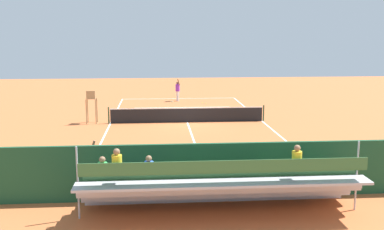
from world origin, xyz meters
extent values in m
plane|color=#BC6033|center=(0.00, 0.00, 0.00)|extent=(60.00, 60.00, 0.00)
cube|color=white|center=(0.00, -11.00, 0.00)|extent=(10.00, 0.10, 0.01)
cube|color=white|center=(0.00, 11.00, 0.00)|extent=(10.00, 0.10, 0.01)
cube|color=white|center=(-5.00, 0.00, 0.00)|extent=(0.10, 22.00, 0.01)
cube|color=white|center=(5.00, 0.00, 0.00)|extent=(0.10, 22.00, 0.01)
cube|color=white|center=(0.00, -6.05, 0.00)|extent=(7.50, 0.10, 0.01)
cube|color=white|center=(0.00, 6.05, 0.00)|extent=(7.50, 0.10, 0.01)
cube|color=white|center=(0.00, 0.00, 0.00)|extent=(0.10, 12.10, 0.01)
cube|color=white|center=(0.00, -11.00, 0.00)|extent=(0.10, 0.30, 0.01)
cube|color=black|center=(0.00, 0.00, 0.46)|extent=(10.00, 0.02, 0.91)
cube|color=white|center=(0.00, 0.00, 0.94)|extent=(10.00, 0.04, 0.06)
cylinder|color=#2D5133|center=(-5.10, 0.00, 0.54)|extent=(0.10, 0.10, 1.07)
cylinder|color=#2D5133|center=(5.10, 0.00, 0.54)|extent=(0.10, 0.10, 1.07)
cube|color=#1E4C2D|center=(0.00, 14.00, 1.00)|extent=(18.00, 0.16, 2.00)
cube|color=#B2B2B7|center=(0.00, 14.35, 0.23)|extent=(9.00, 0.10, 0.45)
cube|color=#B2B2B7|center=(0.00, 14.70, 0.41)|extent=(9.00, 0.80, 0.08)
cube|color=#B2B2B7|center=(0.00, 14.32, 0.23)|extent=(9.00, 0.04, 0.45)
cube|color=#386B38|center=(0.00, 14.80, 0.83)|extent=(8.60, 0.36, 0.04)
cube|color=#386B38|center=(0.00, 14.98, 1.03)|extent=(8.60, 0.03, 0.36)
cube|color=#B2B2B7|center=(0.00, 15.50, 0.86)|extent=(9.00, 0.80, 0.08)
cube|color=#B2B2B7|center=(0.00, 15.12, 0.68)|extent=(9.00, 0.04, 0.45)
cube|color=#386B38|center=(0.00, 15.60, 1.28)|extent=(8.60, 0.36, 0.04)
cube|color=#386B38|center=(0.00, 15.78, 1.48)|extent=(8.60, 0.03, 0.36)
cube|color=#B2B2B7|center=(0.00, 16.30, 1.31)|extent=(9.00, 0.80, 0.08)
cube|color=#B2B2B7|center=(0.00, 15.92, 1.12)|extent=(9.00, 0.04, 0.45)
cube|color=#386B38|center=(0.00, 16.40, 1.73)|extent=(8.60, 0.36, 0.04)
cube|color=#386B38|center=(0.00, 16.58, 1.93)|extent=(8.60, 0.03, 0.36)
cylinder|color=#B2B2B7|center=(-4.50, 15.50, 1.18)|extent=(0.06, 0.06, 2.35)
cylinder|color=#B2B2B7|center=(4.50, 15.50, 1.18)|extent=(0.06, 0.06, 2.35)
cube|color=#2D2D33|center=(-2.19, 16.23, 1.77)|extent=(0.32, 0.40, 0.12)
cylinder|color=yellow|center=(-2.19, 16.35, 2.06)|extent=(0.30, 0.30, 0.45)
sphere|color=#8C6647|center=(-2.19, 16.35, 2.38)|extent=(0.20, 0.20, 0.20)
cube|color=#2D2D33|center=(3.12, 14.63, 0.87)|extent=(0.32, 0.40, 0.12)
cylinder|color=blue|center=(3.12, 14.75, 1.16)|extent=(0.30, 0.30, 0.45)
sphere|color=brown|center=(3.12, 14.75, 1.48)|extent=(0.20, 0.20, 0.20)
cube|color=#2D2D33|center=(2.28, 15.43, 1.32)|extent=(0.32, 0.40, 0.12)
cylinder|color=blue|center=(2.28, 15.55, 1.60)|extent=(0.30, 0.30, 0.45)
sphere|color=#8C6647|center=(2.28, 15.55, 1.93)|extent=(0.20, 0.20, 0.20)
cube|color=#2D2D33|center=(-1.41, 14.63, 0.87)|extent=(0.32, 0.40, 0.12)
cylinder|color=green|center=(-1.41, 14.75, 1.16)|extent=(0.30, 0.30, 0.45)
sphere|color=#8C6647|center=(-1.41, 14.75, 1.48)|extent=(0.20, 0.20, 0.20)
cube|color=#2D2D33|center=(1.89, 14.63, 0.87)|extent=(0.32, 0.40, 0.12)
cylinder|color=black|center=(1.89, 14.75, 1.16)|extent=(0.30, 0.30, 0.45)
sphere|color=#8C6647|center=(1.89, 14.75, 1.48)|extent=(0.20, 0.20, 0.20)
cube|color=#2D2D33|center=(3.71, 15.43, 1.32)|extent=(0.32, 0.40, 0.12)
cylinder|color=green|center=(3.71, 15.55, 1.60)|extent=(0.30, 0.30, 0.45)
sphere|color=#8C6647|center=(3.71, 15.55, 1.93)|extent=(0.20, 0.20, 0.20)
cube|color=#2D2D33|center=(3.20, 16.23, 1.77)|extent=(0.32, 0.40, 0.12)
cylinder|color=yellow|center=(3.20, 16.35, 2.06)|extent=(0.30, 0.30, 0.45)
sphere|color=#8C6647|center=(3.20, 16.35, 2.38)|extent=(0.20, 0.20, 0.20)
cylinder|color=#A88456|center=(5.90, -0.51, 0.80)|extent=(0.07, 0.07, 1.60)
cylinder|color=#A88456|center=(6.50, -0.51, 0.80)|extent=(0.07, 0.07, 1.60)
cylinder|color=#A88456|center=(5.90, 0.09, 0.80)|extent=(0.07, 0.07, 1.60)
cylinder|color=#A88456|center=(6.50, 0.09, 0.80)|extent=(0.07, 0.07, 1.60)
cube|color=#A88456|center=(6.20, -0.21, 1.63)|extent=(0.56, 0.56, 0.06)
cube|color=#A88456|center=(6.20, 0.03, 1.90)|extent=(0.56, 0.06, 0.48)
cube|color=#A88456|center=(5.94, -0.21, 1.78)|extent=(0.04, 0.48, 0.04)
cube|color=#A88456|center=(6.46, -0.21, 1.78)|extent=(0.04, 0.48, 0.04)
cube|color=#33383D|center=(-1.81, 13.20, 0.45)|extent=(1.80, 0.40, 0.05)
cylinder|color=#33383D|center=(-2.56, 13.20, 0.23)|extent=(0.06, 0.06, 0.45)
cylinder|color=#33383D|center=(-1.06, 13.20, 0.23)|extent=(0.06, 0.06, 0.45)
cube|color=#33383D|center=(-1.81, 13.38, 0.75)|extent=(1.80, 0.04, 0.36)
cube|color=#334C8C|center=(0.36, 13.40, 0.18)|extent=(0.90, 0.36, 0.36)
cylinder|color=white|center=(0.20, -9.62, 0.42)|extent=(0.14, 0.14, 0.85)
cylinder|color=white|center=(0.12, -9.42, 0.42)|extent=(0.14, 0.14, 0.85)
cylinder|color=purple|center=(0.16, -9.52, 1.15)|extent=(0.46, 0.46, 0.60)
sphere|color=brown|center=(0.16, -9.52, 1.56)|extent=(0.22, 0.22, 0.22)
cylinder|color=brown|center=(0.09, -9.31, 1.65)|extent=(0.26, 0.17, 0.55)
cylinder|color=brown|center=(0.24, -9.73, 1.18)|extent=(0.12, 0.12, 0.50)
cylinder|color=black|center=(0.70, -8.95, 0.01)|extent=(0.09, 0.28, 0.03)
torus|color=#D8CC4C|center=(0.65, -9.21, 0.01)|extent=(0.36, 0.36, 0.02)
cylinder|color=white|center=(0.65, -9.21, 0.01)|extent=(0.25, 0.25, 0.00)
sphere|color=#CCDB33|center=(-2.09, -7.68, 0.03)|extent=(0.07, 0.07, 0.07)
sphere|color=#CCDB33|center=(-1.85, -8.15, 0.03)|extent=(0.07, 0.07, 0.07)
cylinder|color=#232328|center=(4.40, 13.23, 0.42)|extent=(0.14, 0.14, 0.85)
cylinder|color=#232328|center=(4.39, 13.01, 0.42)|extent=(0.14, 0.14, 0.85)
cylinder|color=purple|center=(4.39, 13.12, 1.15)|extent=(0.39, 0.39, 0.60)
sphere|color=#8C6647|center=(4.39, 13.12, 1.56)|extent=(0.22, 0.22, 0.22)
cylinder|color=#8C6647|center=(4.38, 12.90, 1.65)|extent=(0.25, 0.11, 0.55)
cylinder|color=#8C6647|center=(4.41, 13.34, 1.18)|extent=(0.10, 0.10, 0.50)
camera|label=1|loc=(2.03, 29.35, 5.80)|focal=42.63mm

